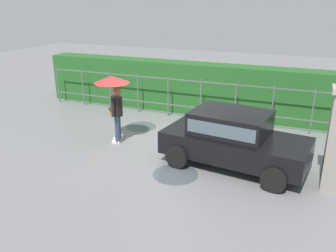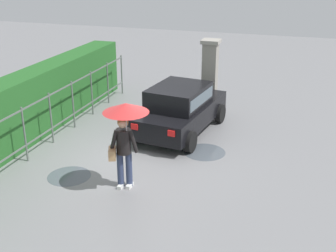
% 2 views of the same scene
% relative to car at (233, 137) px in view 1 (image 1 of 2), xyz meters
% --- Properties ---
extents(ground_plane, '(40.00, 40.00, 0.00)m').
position_rel_car_xyz_m(ground_plane, '(-1.93, 0.64, -0.80)').
color(ground_plane, slate).
extents(car, '(3.90, 2.25, 1.48)m').
position_rel_car_xyz_m(car, '(0.00, 0.00, 0.00)').
color(car, black).
rests_on(car, ground).
extents(pedestrian, '(1.03, 1.03, 2.09)m').
position_rel_car_xyz_m(pedestrian, '(-3.64, 0.22, 0.77)').
color(pedestrian, '#2D3856').
rests_on(pedestrian, ground).
extents(fence_section, '(11.33, 0.05, 1.50)m').
position_rel_car_xyz_m(fence_section, '(-2.52, 3.25, 0.02)').
color(fence_section, '#59605B').
rests_on(fence_section, ground).
extents(hedge_row, '(12.28, 0.90, 1.90)m').
position_rel_car_xyz_m(hedge_row, '(-2.52, 4.13, 0.15)').
color(hedge_row, '#235B23').
rests_on(hedge_row, ground).
extents(puddle_near, '(1.15, 1.15, 0.00)m').
position_rel_car_xyz_m(puddle_near, '(-1.19, -1.06, -0.80)').
color(puddle_near, '#4C545B').
rests_on(puddle_near, ground).
extents(puddle_far, '(1.06, 1.06, 0.00)m').
position_rel_car_xyz_m(puddle_far, '(-3.57, 1.79, -0.80)').
color(puddle_far, '#4C545B').
rests_on(puddle_far, ground).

